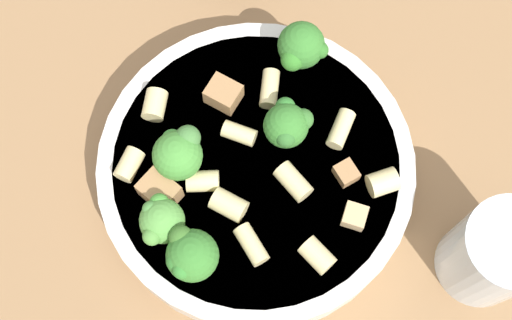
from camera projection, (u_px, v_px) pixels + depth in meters
The scene contains 23 objects.
ground_plane at pixel (256, 180), 0.57m from camera, with size 2.00×2.00×0.00m, color #936D47.
pasta_bowl at pixel (256, 171), 0.55m from camera, with size 0.24×0.24×0.04m.
broccoli_floret_0 at pixel (161, 220), 0.50m from camera, with size 0.03×0.04×0.04m.
broccoli_floret_1 at pixel (178, 153), 0.51m from camera, with size 0.04×0.04×0.04m.
broccoli_floret_2 at pixel (190, 255), 0.49m from camera, with size 0.04×0.04×0.04m.
broccoli_floret_3 at pixel (288, 125), 0.52m from camera, with size 0.03×0.04×0.04m.
broccoli_floret_4 at pixel (301, 47), 0.54m from camera, with size 0.04×0.04×0.04m.
rigatoni_0 at pixel (234, 208), 0.51m from camera, with size 0.02×0.02×0.03m, color beige.
rigatoni_1 at pixel (157, 101), 0.54m from camera, with size 0.02×0.02×0.02m, color beige.
rigatoni_2 at pixel (270, 89), 0.55m from camera, with size 0.01×0.01×0.03m, color beige.
rigatoni_3 at pixel (341, 129), 0.54m from camera, with size 0.01×0.01×0.03m, color beige.
rigatoni_4 at pixel (239, 133), 0.54m from camera, with size 0.01×0.01×0.03m, color beige.
rigatoni_5 at pixel (251, 245), 0.51m from camera, with size 0.01×0.01×0.03m, color beige.
rigatoni_6 at pixel (317, 255), 0.50m from camera, with size 0.02×0.02×0.02m, color beige.
rigatoni_7 at pixel (129, 164), 0.53m from camera, with size 0.02×0.02×0.02m, color beige.
rigatoni_8 at pixel (294, 181), 0.52m from camera, with size 0.02×0.02×0.03m, color beige.
rigatoni_9 at pixel (203, 181), 0.52m from camera, with size 0.02×0.02×0.02m, color beige.
rigatoni_10 at pixel (383, 182), 0.52m from camera, with size 0.02×0.02×0.02m, color beige.
chicken_chunk_0 at pixel (358, 211), 0.52m from camera, with size 0.02×0.02×0.01m, color tan.
chicken_chunk_1 at pixel (224, 94), 0.54m from camera, with size 0.02×0.02×0.02m, color #A87A4C.
chicken_chunk_2 at pixel (160, 191), 0.52m from camera, with size 0.03×0.02×0.02m, color #A87A4C.
chicken_chunk_3 at pixel (346, 173), 0.53m from camera, with size 0.02×0.01×0.01m, color #A87A4C.
drinking_glass at pixel (492, 255), 0.51m from camera, with size 0.07×0.07×0.09m.
Camera 1 is at (-0.08, 0.15, 0.55)m, focal length 50.00 mm.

